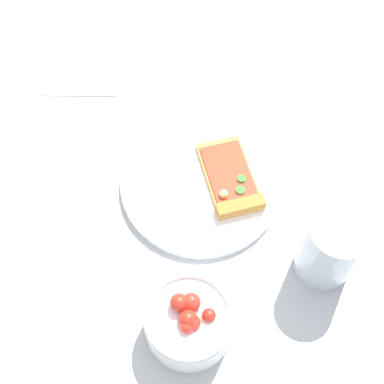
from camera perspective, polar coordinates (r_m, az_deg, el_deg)
name	(u,v)px	position (r m, az deg, el deg)	size (l,w,h in m)	color
ground_plane	(179,189)	(0.85, -1.44, 0.34)	(2.40, 2.40, 0.00)	#B2B7BC
plate	(201,186)	(0.84, 1.00, 0.64)	(0.25, 0.25, 0.01)	white
pizza_slice_main	(232,182)	(0.83, 4.27, 1.03)	(0.14, 0.09, 0.02)	gold
salad_bowl	(189,322)	(0.72, -0.34, -13.73)	(0.12, 0.12, 0.09)	white
soda_glass	(330,250)	(0.76, 14.56, -6.04)	(0.08, 0.08, 0.12)	silver
paper_napkin	(82,64)	(1.02, -11.69, 13.29)	(0.15, 0.14, 0.00)	white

